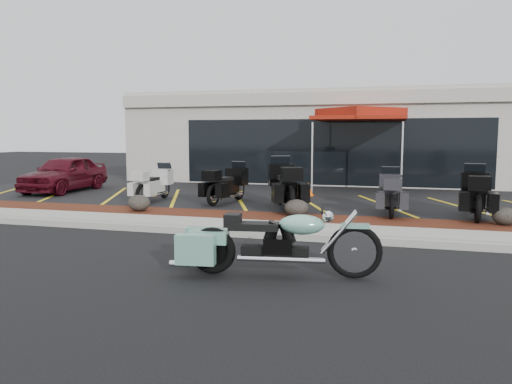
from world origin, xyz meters
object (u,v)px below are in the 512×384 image
(hero_cruiser, at_px, (355,244))
(popup_canopy, at_px, (360,116))
(touring_white, at_px, (164,180))
(parked_car, at_px, (64,173))
(traffic_cone, at_px, (308,189))

(hero_cruiser, relative_size, popup_canopy, 0.74)
(touring_white, bearing_deg, parked_car, 80.83)
(touring_white, relative_size, parked_car, 0.52)
(touring_white, xyz_separation_m, popup_canopy, (5.83, 4.18, 2.14))
(popup_canopy, bearing_deg, hero_cruiser, -63.63)
(traffic_cone, distance_m, popup_canopy, 3.67)
(parked_car, bearing_deg, touring_white, -12.81)
(hero_cruiser, distance_m, parked_car, 13.44)
(touring_white, height_order, popup_canopy, popup_canopy)
(parked_car, bearing_deg, popup_canopy, 16.20)
(popup_canopy, bearing_deg, traffic_cone, -101.10)
(hero_cruiser, relative_size, traffic_cone, 7.06)
(hero_cruiser, height_order, popup_canopy, popup_canopy)
(parked_car, bearing_deg, hero_cruiser, -37.84)
(traffic_cone, bearing_deg, hero_cruiser, -75.98)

